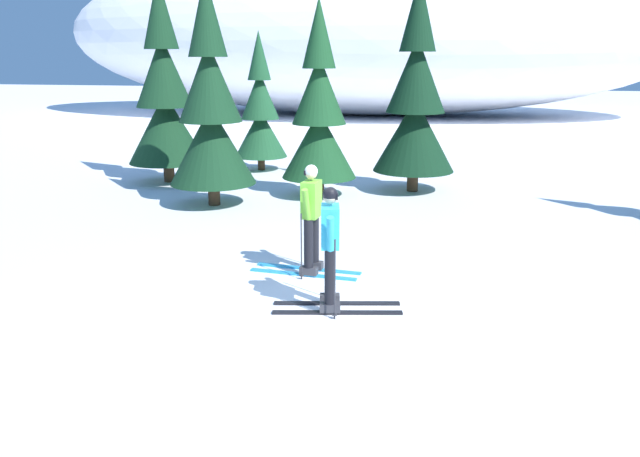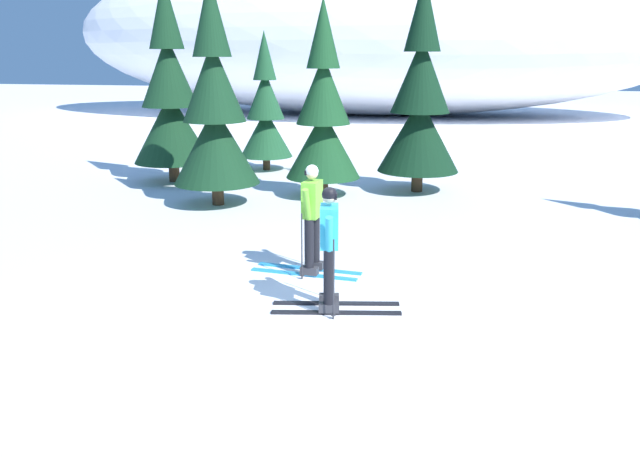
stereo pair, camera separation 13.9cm
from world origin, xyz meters
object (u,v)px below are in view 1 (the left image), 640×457
(skier_cyan_jacket, at_px, (331,247))
(skier_lime_jacket, at_px, (311,218))
(pine_tree_left, at_px, (260,113))
(pine_tree_right, at_px, (415,104))
(pine_tree_center_left, at_px, (210,112))
(pine_tree_far_left, at_px, (165,98))
(pine_tree_center_right, at_px, (319,116))

(skier_cyan_jacket, bearing_deg, skier_lime_jacket, 112.87)
(pine_tree_left, bearing_deg, pine_tree_right, -25.03)
(pine_tree_right, bearing_deg, pine_tree_center_left, -149.60)
(skier_cyan_jacket, relative_size, pine_tree_far_left, 0.34)
(pine_tree_center_left, bearing_deg, pine_tree_left, 93.98)
(skier_cyan_jacket, relative_size, pine_tree_center_left, 0.36)
(skier_cyan_jacket, height_order, pine_tree_center_right, pine_tree_center_right)
(skier_lime_jacket, distance_m, pine_tree_center_right, 6.01)
(pine_tree_center_right, xyz_separation_m, pine_tree_right, (2.23, 1.10, 0.25))
(skier_lime_jacket, height_order, pine_tree_left, pine_tree_left)
(skier_cyan_jacket, bearing_deg, pine_tree_center_left, 124.34)
(pine_tree_far_left, xyz_separation_m, pine_tree_left, (1.93, 2.36, -0.55))
(pine_tree_center_right, bearing_deg, pine_tree_far_left, 167.90)
(skier_cyan_jacket, xyz_separation_m, pine_tree_far_left, (-6.19, 8.20, 1.37))
(pine_tree_left, xyz_separation_m, pine_tree_right, (4.75, -2.22, 0.51))
(pine_tree_far_left, height_order, pine_tree_right, pine_tree_far_left)
(pine_tree_center_right, bearing_deg, skier_lime_jacket, -78.97)
(skier_lime_jacket, bearing_deg, pine_tree_far_left, 129.56)
(pine_tree_center_left, height_order, pine_tree_right, pine_tree_right)
(pine_tree_left, bearing_deg, skier_cyan_jacket, -68.02)
(skier_lime_jacket, height_order, pine_tree_right, pine_tree_right)
(pine_tree_center_left, bearing_deg, skier_lime_jacket, -52.40)
(skier_lime_jacket, bearing_deg, pine_tree_center_right, 101.03)
(skier_cyan_jacket, distance_m, pine_tree_center_left, 7.07)
(pine_tree_far_left, height_order, pine_tree_center_right, pine_tree_far_left)
(skier_cyan_jacket, relative_size, skier_lime_jacket, 1.02)
(pine_tree_center_right, bearing_deg, pine_tree_center_left, -145.68)
(pine_tree_far_left, height_order, pine_tree_center_left, pine_tree_far_left)
(skier_cyan_jacket, xyz_separation_m, pine_tree_center_right, (-1.74, 7.24, 1.08))
(skier_cyan_jacket, relative_size, pine_tree_left, 0.45)
(skier_cyan_jacket, bearing_deg, pine_tree_left, 111.98)
(pine_tree_center_right, bearing_deg, pine_tree_left, 127.28)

